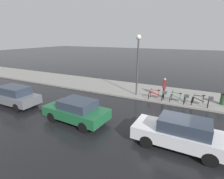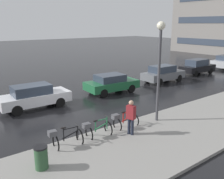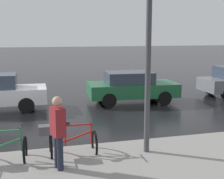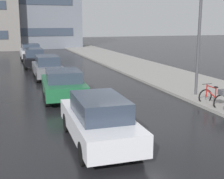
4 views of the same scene
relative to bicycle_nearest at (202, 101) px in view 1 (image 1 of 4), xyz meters
name	(u,v)px [view 1 (image 1 of 4)]	position (x,y,z in m)	size (l,w,h in m)	color
ground_plane	(166,126)	(-4.18, 1.87, -0.51)	(140.00, 140.00, 0.00)	black
sidewalk_kerb	(86,83)	(1.82, 11.87, -0.44)	(4.80, 60.00, 0.14)	gray
bicycle_nearest	(202,101)	(0.00, 0.00, 0.00)	(0.85, 1.45, 1.01)	black
bicycle_second	(180,98)	(-0.01, 1.60, -0.03)	(0.81, 1.39, 1.01)	black
bicycle_third	(158,95)	(-0.04, 3.29, -0.01)	(0.72, 1.44, 0.98)	black
car_white	(181,133)	(-6.01, 0.93, 0.27)	(1.81, 4.39, 1.53)	silver
car_green	(77,110)	(-6.03, 7.05, 0.24)	(2.16, 4.20, 1.45)	#1E6038
car_grey	(14,96)	(-6.04, 13.00, 0.28)	(1.73, 4.26, 1.55)	slate
pedestrian	(164,87)	(0.82, 3.01, 0.52)	(0.45, 0.34, 1.81)	#1E2333
streetlamp	(138,55)	(0.34, 5.31, 3.14)	(0.43, 0.43, 5.32)	#424247
trash_bin	(224,100)	(1.04, -1.46, -0.01)	(0.50, 0.50, 1.00)	#2D5133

